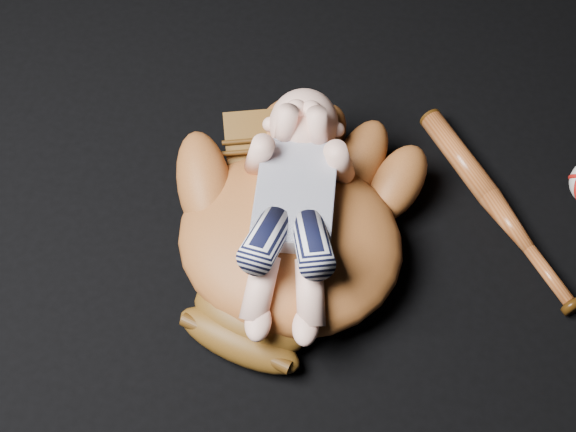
{
  "coord_description": "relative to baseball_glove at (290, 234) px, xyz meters",
  "views": [
    {
      "loc": [
        0.06,
        -0.66,
        1.04
      ],
      "look_at": [
        -0.05,
        -0.05,
        0.08
      ],
      "focal_mm": 50.0,
      "sensor_mm": 36.0,
      "label": 1
    }
  ],
  "objects": [
    {
      "name": "baseball_bat",
      "position": [
        0.3,
        0.14,
        -0.05
      ],
      "size": [
        0.26,
        0.34,
        0.04
      ],
      "primitive_type": null,
      "rotation": [
        0.0,
        0.0,
        0.63
      ],
      "color": "#96461D",
      "rests_on": "ground"
    },
    {
      "name": "newborn_baby",
      "position": [
        0.0,
        0.0,
        0.06
      ],
      "size": [
        0.21,
        0.4,
        0.16
      ],
      "primitive_type": null,
      "rotation": [
        0.0,
        0.0,
        0.08
      ],
      "color": "#ECAE98",
      "rests_on": "baseball_glove"
    },
    {
      "name": "baseball_glove",
      "position": [
        0.0,
        0.0,
        0.0
      ],
      "size": [
        0.52,
        0.55,
        0.14
      ],
      "primitive_type": null,
      "rotation": [
        0.0,
        0.0,
        -0.28
      ],
      "color": "brown",
      "rests_on": "ground"
    }
  ]
}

